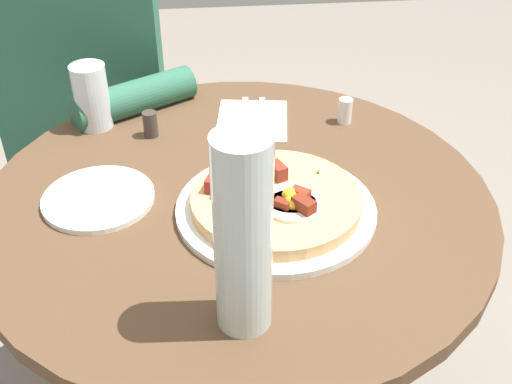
# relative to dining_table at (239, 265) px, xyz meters

# --- Properties ---
(dining_table) EXTENTS (0.87, 0.87, 0.71)m
(dining_table) POSITION_rel_dining_table_xyz_m (0.00, 0.00, 0.00)
(dining_table) COLOR brown
(dining_table) RESTS_ON ground_plane
(person_seated) EXTENTS (0.46, 0.48, 1.14)m
(person_seated) POSITION_rel_dining_table_xyz_m (-0.33, 0.55, -0.03)
(person_seated) COLOR #2D2D33
(person_seated) RESTS_ON ground_plane
(pizza_plate) EXTENTS (0.32, 0.32, 0.01)m
(pizza_plate) POSITION_rel_dining_table_xyz_m (0.06, -0.06, 0.17)
(pizza_plate) COLOR white
(pizza_plate) RESTS_ON dining_table
(breakfast_pizza) EXTENTS (0.27, 0.27, 0.05)m
(breakfast_pizza) POSITION_rel_dining_table_xyz_m (0.06, -0.06, 0.19)
(breakfast_pizza) COLOR tan
(breakfast_pizza) RESTS_ON pizza_plate
(bread_plate) EXTENTS (0.19, 0.19, 0.01)m
(bread_plate) POSITION_rel_dining_table_xyz_m (-0.23, -0.00, 0.17)
(bread_plate) COLOR white
(bread_plate) RESTS_ON dining_table
(napkin) EXTENTS (0.16, 0.19, 0.00)m
(napkin) POSITION_rel_dining_table_xyz_m (0.05, 0.24, 0.17)
(napkin) COLOR white
(napkin) RESTS_ON dining_table
(fork) EXTENTS (0.04, 0.18, 0.00)m
(fork) POSITION_rel_dining_table_xyz_m (0.07, 0.24, 0.17)
(fork) COLOR silver
(fork) RESTS_ON napkin
(knife) EXTENTS (0.04, 0.18, 0.00)m
(knife) POSITION_rel_dining_table_xyz_m (0.03, 0.25, 0.17)
(knife) COLOR silver
(knife) RESTS_ON napkin
(water_glass) EXTENTS (0.07, 0.07, 0.13)m
(water_glass) POSITION_rel_dining_table_xyz_m (-0.26, 0.26, 0.23)
(water_glass) COLOR silver
(water_glass) RESTS_ON dining_table
(water_bottle) EXTENTS (0.07, 0.07, 0.28)m
(water_bottle) POSITION_rel_dining_table_xyz_m (-0.01, -0.29, 0.31)
(water_bottle) COLOR silver
(water_bottle) RESTS_ON dining_table
(salt_shaker) EXTENTS (0.03, 0.03, 0.05)m
(salt_shaker) POSITION_rel_dining_table_xyz_m (0.24, 0.22, 0.19)
(salt_shaker) COLOR white
(salt_shaker) RESTS_ON dining_table
(pepper_shaker) EXTENTS (0.03, 0.03, 0.05)m
(pepper_shaker) POSITION_rel_dining_table_xyz_m (-0.15, 0.21, 0.19)
(pepper_shaker) COLOR #3F3833
(pepper_shaker) RESTS_ON dining_table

